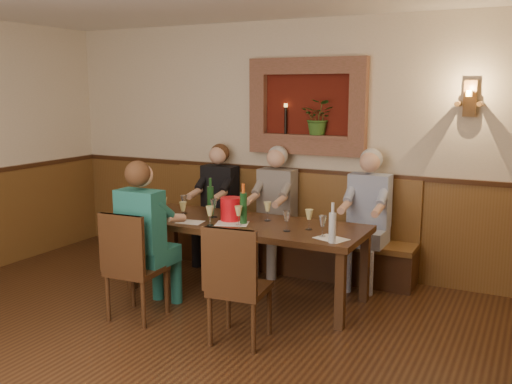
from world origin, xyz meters
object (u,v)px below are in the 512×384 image
person_chair_front (148,250)px  wine_bottle_green_b (211,200)px  chair_near_left (136,287)px  person_bench_left (216,214)px  chair_near_right (239,308)px  person_bench_mid (274,220)px  water_bottle (332,227)px  bench (283,241)px  person_bench_right (366,230)px  wine_bottle_green_a (243,207)px  dining_table (245,229)px  spittoon_bucket (231,209)px

person_chair_front → wine_bottle_green_b: (0.12, 0.93, 0.32)m
chair_near_left → person_bench_left: bearing=93.8°
chair_near_left → chair_near_right: 1.06m
chair_near_left → wine_bottle_green_b: bearing=80.6°
chair_near_right → person_chair_front: size_ratio=0.69×
person_bench_mid → water_bottle: 1.64m
bench → chair_near_left: size_ratio=3.03×
chair_near_right → person_bench_right: 1.91m
chair_near_right → person_bench_left: bearing=119.0°
chair_near_left → wine_bottle_green_a: (0.62, 0.90, 0.62)m
person_bench_right → water_bottle: bearing=-88.3°
chair_near_right → wine_bottle_green_b: size_ratio=2.57×
person_chair_front → chair_near_left: bearing=-89.6°
dining_table → bench: (0.00, 0.94, -0.35)m
chair_near_left → wine_bottle_green_b: (0.12, 1.11, 0.62)m
bench → chair_near_right: bearing=-76.4°
person_bench_left → water_bottle: person_bench_left is taller
dining_table → person_bench_mid: person_bench_mid is taller
chair_near_right → person_bench_mid: 1.91m
chair_near_right → spittoon_bucket: (-0.62, 0.97, 0.58)m
wine_bottle_green_a → person_bench_mid: bearing=96.1°
person_chair_front → dining_table: bearing=52.5°
dining_table → wine_bottle_green_b: (-0.48, 0.15, 0.23)m
dining_table → person_chair_front: person_chair_front is taller
wine_bottle_green_a → water_bottle: size_ratio=1.13×
water_bottle → bench: bearing=128.6°
dining_table → person_bench_left: person_bench_left is taller
dining_table → chair_near_left: bearing=-121.7°
wine_bottle_green_a → person_bench_left: bearing=133.1°
spittoon_bucket → wine_bottle_green_a: 0.19m
dining_table → person_bench_left: (-0.83, 0.84, -0.09)m
chair_near_left → spittoon_bucket: size_ratio=4.26×
person_bench_left → water_bottle: bearing=-32.5°
person_bench_right → wine_bottle_green_a: 1.36m
chair_near_right → person_chair_front: bearing=163.1°
dining_table → bench: bearing=90.0°
chair_near_right → person_bench_left: person_bench_left is taller
person_bench_left → wine_bottle_green_a: bearing=-46.9°
person_bench_mid → wine_bottle_green_a: (0.10, -0.90, 0.33)m
bench → person_bench_left: size_ratio=2.13×
person_chair_front → bench: bearing=70.9°
spittoon_bucket → water_bottle: (1.18, -0.34, 0.02)m
wine_bottle_green_a → water_bottle: 1.04m
wine_bottle_green_a → spittoon_bucket: bearing=160.8°
bench → person_bench_mid: 0.29m
dining_table → spittoon_bucket: bearing=-177.7°
person_bench_mid → chair_near_left: bearing=-106.1°
dining_table → person_bench_right: size_ratio=1.67×
chair_near_left → wine_bottle_green_a: size_ratio=2.52×
chair_near_right → person_bench_left: 2.24m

